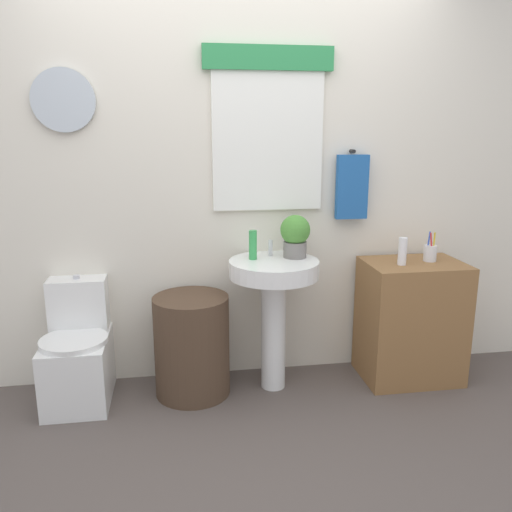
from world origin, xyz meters
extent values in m
plane|color=#564C47|center=(0.00, 0.00, 0.00)|extent=(8.00, 8.00, 0.00)
cube|color=silver|center=(0.00, 1.15, 1.30)|extent=(4.40, 0.10, 2.60)
cube|color=white|center=(0.20, 1.08, 1.51)|extent=(0.68, 0.03, 0.83)
cube|color=#2D894C|center=(0.20, 1.07, 1.98)|extent=(0.78, 0.04, 0.14)
cylinder|color=silver|center=(-0.97, 1.08, 1.74)|extent=(0.35, 0.03, 0.35)
cylinder|color=black|center=(0.73, 1.07, 1.44)|extent=(0.02, 0.06, 0.02)
cube|color=#235BA3|center=(0.73, 1.05, 1.22)|extent=(0.20, 0.05, 0.40)
cube|color=white|center=(-0.97, 0.85, 0.20)|extent=(0.36, 0.50, 0.39)
cylinder|color=white|center=(-0.97, 0.79, 0.41)|extent=(0.38, 0.38, 0.03)
cube|color=white|center=(-0.97, 1.02, 0.55)|extent=(0.34, 0.18, 0.32)
cylinder|color=silver|center=(-0.97, 1.02, 0.72)|extent=(0.04, 0.04, 0.02)
cylinder|color=#4C3828|center=(-0.30, 0.85, 0.31)|extent=(0.45, 0.45, 0.61)
cylinder|color=white|center=(0.20, 0.85, 0.36)|extent=(0.15, 0.15, 0.72)
cylinder|color=white|center=(0.20, 0.85, 0.77)|extent=(0.54, 0.54, 0.10)
cylinder|color=silver|center=(0.20, 0.97, 0.87)|extent=(0.03, 0.03, 0.10)
cube|color=olive|center=(1.09, 0.85, 0.39)|extent=(0.61, 0.44, 0.77)
cylinder|color=green|center=(0.08, 0.90, 0.91)|extent=(0.05, 0.05, 0.18)
cylinder|color=slate|center=(0.34, 0.91, 0.87)|extent=(0.14, 0.14, 0.10)
sphere|color=#4C8E38|center=(0.34, 0.91, 0.99)|extent=(0.18, 0.18, 0.18)
cylinder|color=white|center=(0.98, 0.81, 0.85)|extent=(0.05, 0.05, 0.17)
cylinder|color=silver|center=(1.20, 0.87, 0.82)|extent=(0.08, 0.08, 0.10)
cylinder|color=yellow|center=(1.21, 0.86, 0.87)|extent=(0.01, 0.03, 0.18)
cylinder|color=blue|center=(1.19, 0.89, 0.87)|extent=(0.03, 0.02, 0.18)
cylinder|color=red|center=(1.19, 0.85, 0.87)|extent=(0.03, 0.01, 0.18)
camera|label=1|loc=(-0.37, -2.09, 1.58)|focal=36.45mm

